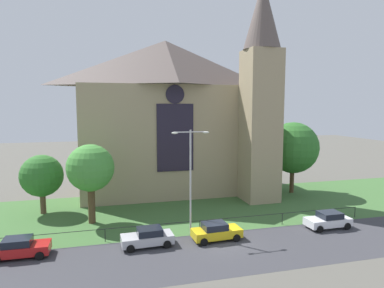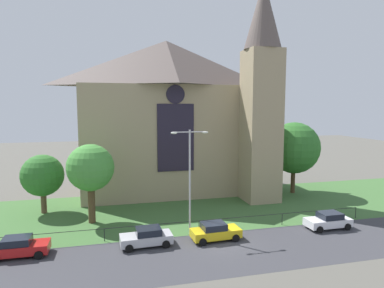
# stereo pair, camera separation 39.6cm
# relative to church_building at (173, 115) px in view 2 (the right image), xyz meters

# --- Properties ---
(ground) EXTENTS (160.00, 160.00, 0.00)m
(ground) POSITION_rel_church_building_xyz_m (0.43, -8.53, -10.27)
(ground) COLOR #56544C
(road_asphalt) EXTENTS (120.00, 8.00, 0.01)m
(road_asphalt) POSITION_rel_church_building_xyz_m (0.43, -20.53, -10.27)
(road_asphalt) COLOR #38383D
(road_asphalt) RESTS_ON ground
(grass_verge) EXTENTS (120.00, 20.00, 0.01)m
(grass_verge) POSITION_rel_church_building_xyz_m (0.43, -10.53, -10.27)
(grass_verge) COLOR #3D6633
(grass_verge) RESTS_ON ground
(church_building) EXTENTS (23.20, 16.20, 26.00)m
(church_building) POSITION_rel_church_building_xyz_m (0.00, 0.00, 0.00)
(church_building) COLOR tan
(church_building) RESTS_ON ground
(iron_railing) EXTENTS (33.39, 0.07, 1.13)m
(iron_railing) POSITION_rel_church_building_xyz_m (-0.77, -16.03, -9.29)
(iron_railing) COLOR black
(iron_railing) RESTS_ON ground
(tree_left_far) EXTENTS (4.44, 4.44, 6.33)m
(tree_left_far) POSITION_rel_church_building_xyz_m (-15.44, -6.46, -6.19)
(tree_left_far) COLOR brown
(tree_left_far) RESTS_ON ground
(tree_left_near) EXTENTS (4.57, 4.57, 7.78)m
(tree_left_near) POSITION_rel_church_building_xyz_m (-10.31, -10.87, -4.84)
(tree_left_near) COLOR #4C3823
(tree_left_near) RESTS_ON ground
(tree_right_far) EXTENTS (6.70, 6.70, 9.36)m
(tree_right_far) POSITION_rel_church_building_xyz_m (15.05, -5.20, -4.28)
(tree_right_far) COLOR #4C3823
(tree_right_far) RESTS_ON ground
(streetlamp_near) EXTENTS (3.37, 0.26, 9.38)m
(streetlamp_near) POSITION_rel_church_building_xyz_m (-1.65, -16.13, -4.41)
(streetlamp_near) COLOR #B2B2B7
(streetlamp_near) RESTS_ON ground
(parked_car_red) EXTENTS (4.22, 2.06, 1.51)m
(parked_car_red) POSITION_rel_church_building_xyz_m (-15.38, -17.46, -9.53)
(parked_car_red) COLOR #B21919
(parked_car_red) RESTS_ON ground
(parked_car_silver) EXTENTS (4.27, 2.17, 1.51)m
(parked_car_silver) POSITION_rel_church_building_xyz_m (-5.72, -17.86, -9.53)
(parked_car_silver) COLOR #B7B7BC
(parked_car_silver) RESTS_ON ground
(parked_car_yellow) EXTENTS (4.28, 2.19, 1.51)m
(parked_car_yellow) POSITION_rel_church_building_xyz_m (0.13, -18.03, -9.53)
(parked_car_yellow) COLOR gold
(parked_car_yellow) RESTS_ON ground
(parked_car_white) EXTENTS (4.21, 2.04, 1.51)m
(parked_car_white) POSITION_rel_church_building_xyz_m (11.29, -17.93, -9.53)
(parked_car_white) COLOR silver
(parked_car_white) RESTS_ON ground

